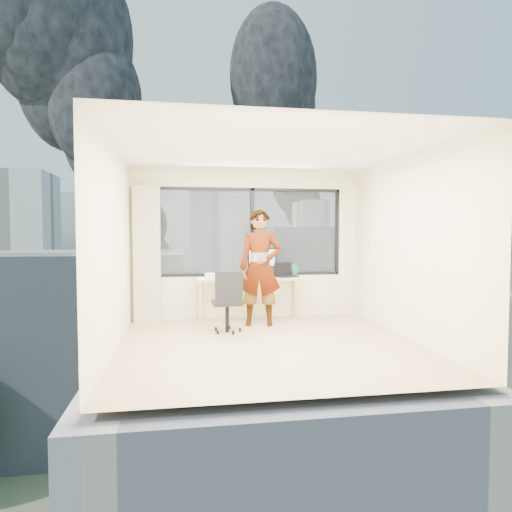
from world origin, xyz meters
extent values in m
cube|color=tan|center=(0.00, 0.00, 0.00)|extent=(4.00, 4.00, 0.01)
cube|color=white|center=(0.00, 0.00, 2.60)|extent=(4.00, 4.00, 0.01)
cube|color=beige|center=(0.00, -2.00, 1.30)|extent=(4.00, 0.01, 2.60)
cube|color=beige|center=(-2.00, 0.00, 1.30)|extent=(0.01, 4.00, 2.60)
cube|color=beige|center=(2.00, 0.00, 1.30)|extent=(0.01, 4.00, 2.60)
cube|color=beige|center=(-1.72, 1.88, 1.15)|extent=(0.45, 0.14, 2.30)
cube|color=beige|center=(0.00, 1.66, 0.38)|extent=(1.80, 0.60, 0.75)
imported|color=#2D2D33|center=(0.12, 1.31, 0.94)|extent=(0.77, 0.58, 1.89)
cube|color=white|center=(-0.59, 1.84, 0.78)|extent=(0.33, 0.30, 0.07)
cube|color=black|center=(0.01, 1.53, 0.76)|extent=(0.10, 0.05, 0.01)
cylinder|color=black|center=(0.12, 1.58, 0.80)|extent=(0.11, 0.11, 0.11)
ellipsoid|color=#0C474C|center=(0.80, 1.88, 0.85)|extent=(0.28, 0.18, 0.20)
cube|color=#515B3D|center=(0.00, 120.00, -14.00)|extent=(400.00, 400.00, 0.04)
cube|color=beige|center=(-9.00, 30.00, -7.00)|extent=(16.00, 12.00, 14.00)
cube|color=white|center=(12.00, 38.00, -6.00)|extent=(14.00, 13.00, 16.00)
cube|color=silver|center=(-35.00, 95.00, 0.00)|extent=(14.00, 14.00, 28.00)
cube|color=silver|center=(8.00, 120.00, 1.00)|extent=(13.00, 13.00, 30.00)
cube|color=silver|center=(45.00, 140.00, -1.00)|extent=(15.00, 15.00, 26.00)
ellipsoid|color=slate|center=(-120.00, 320.00, -14.00)|extent=(288.00, 216.00, 90.00)
ellipsoid|color=slate|center=(100.00, 320.00, -14.00)|extent=(300.00, 220.00, 96.00)
camera|label=1|loc=(-1.15, -5.86, 1.51)|focal=31.40mm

